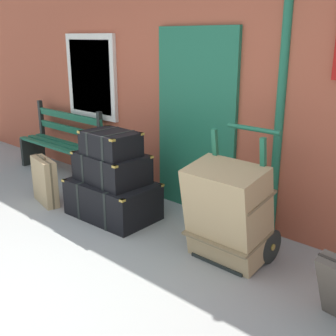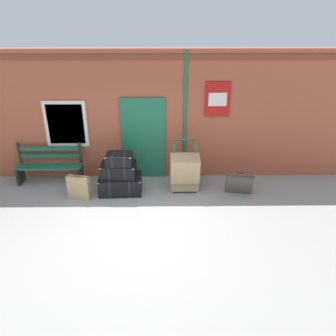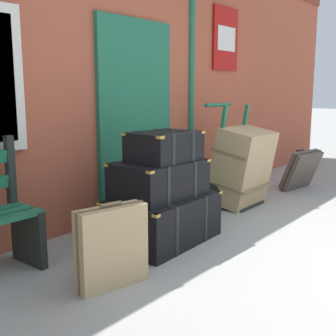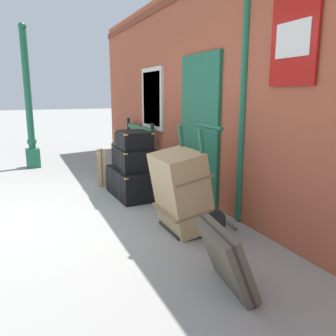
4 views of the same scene
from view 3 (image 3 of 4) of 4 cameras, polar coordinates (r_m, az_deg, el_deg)
brick_facade at (r=4.80m, az=-6.03°, el=13.07°), size 10.40×0.35×3.20m
steamer_trunk_base at (r=3.92m, az=-0.68°, el=-6.75°), size 1.04×0.69×0.43m
steamer_trunk_middle at (r=3.83m, az=-1.19°, el=-1.46°), size 0.83×0.58×0.33m
steamer_trunk_top at (r=3.79m, az=-0.51°, el=2.87°), size 0.62×0.46×0.27m
porters_trolley at (r=5.26m, az=8.14°, el=-1.75°), size 0.71×0.56×1.21m
large_brown_trunk at (r=5.13m, az=9.83°, el=0.17°), size 0.70×0.59×0.94m
suitcase_beige at (r=6.23m, az=17.25°, el=-0.22°), size 0.66×0.41×0.56m
suitcase_cream at (r=3.06m, az=-7.47°, el=-10.31°), size 0.53×0.26×0.61m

